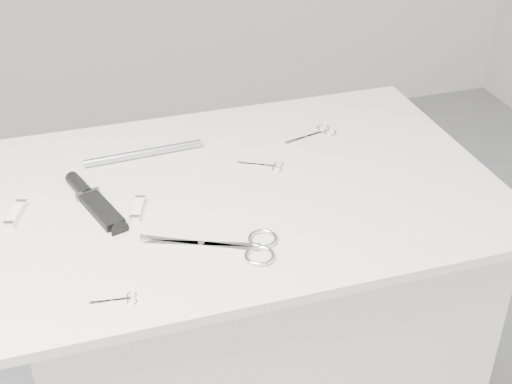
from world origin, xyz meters
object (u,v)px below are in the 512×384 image
object	(u,v)px
plinth	(249,352)
metal_rail	(144,153)
embroidery_scissors_a	(318,133)
large_shears	(240,246)
pocket_knife_a	(15,214)
embroidery_scissors_b	(268,166)
sheathed_knife	(91,199)
tiny_scissors	(120,300)
pocket_knife_b	(138,209)

from	to	relation	value
plinth	metal_rail	bearing A→B (deg)	135.38
plinth	embroidery_scissors_a	distance (m)	0.54
large_shears	pocket_knife_a	world-z (taller)	pocket_knife_a
embroidery_scissors_a	embroidery_scissors_b	size ratio (longest dim) A/B	1.41
plinth	embroidery_scissors_a	size ratio (longest dim) A/B	6.81
pocket_knife_a	large_shears	bearing A→B (deg)	-100.57
plinth	pocket_knife_a	distance (m)	0.66
plinth	large_shears	bearing A→B (deg)	-110.69
plinth	embroidery_scissors_b	size ratio (longest dim) A/B	9.61
embroidery_scissors_a	sheathed_knife	distance (m)	0.54
plinth	embroidery_scissors_a	xyz separation A→B (m)	(0.22, 0.16, 0.47)
embroidery_scissors_b	metal_rail	size ratio (longest dim) A/B	0.37
tiny_scissors	pocket_knife_b	world-z (taller)	pocket_knife_b
embroidery_scissors_a	metal_rail	bearing A→B (deg)	163.06
large_shears	tiny_scissors	distance (m)	0.24
sheathed_knife	pocket_knife_a	xyz separation A→B (m)	(-0.14, -0.00, -0.00)
metal_rail	tiny_scissors	bearing A→B (deg)	-104.58
large_shears	pocket_knife_a	size ratio (longest dim) A/B	2.87
embroidery_scissors_a	pocket_knife_a	size ratio (longest dim) A/B	1.58
large_shears	embroidery_scissors_b	xyz separation A→B (m)	(0.14, 0.25, -0.00)
plinth	sheathed_knife	world-z (taller)	sheathed_knife
plinth	pocket_knife_a	size ratio (longest dim) A/B	10.79
plinth	large_shears	size ratio (longest dim) A/B	3.75
embroidery_scissors_a	embroidery_scissors_b	bearing A→B (deg)	-160.99
plinth	tiny_scissors	xyz separation A→B (m)	(-0.30, -0.27, 0.47)
embroidery_scissors_a	large_shears	bearing A→B (deg)	-144.06
tiny_scissors	pocket_knife_a	size ratio (longest dim) A/B	0.90
embroidery_scissors_b	pocket_knife_a	distance (m)	0.51
metal_rail	pocket_knife_b	bearing A→B (deg)	-103.07
embroidery_scissors_b	tiny_scissors	bearing A→B (deg)	-108.75
sheathed_knife	pocket_knife_b	world-z (taller)	sheathed_knife
embroidery_scissors_b	tiny_scissors	xyz separation A→B (m)	(-0.36, -0.33, -0.00)
metal_rail	plinth	bearing A→B (deg)	-44.62
tiny_scissors	sheathed_knife	size ratio (longest dim) A/B	0.36
pocket_knife_a	pocket_knife_b	distance (m)	0.23
tiny_scissors	metal_rail	size ratio (longest dim) A/B	0.30
metal_rail	sheathed_knife	bearing A→B (deg)	-131.09
pocket_knife_a	embroidery_scissors_a	bearing A→B (deg)	-58.58
embroidery_scissors_a	metal_rail	world-z (taller)	metal_rail
large_shears	embroidery_scissors_a	size ratio (longest dim) A/B	1.81
embroidery_scissors_b	tiny_scissors	distance (m)	0.49
sheathed_knife	metal_rail	world-z (taller)	sheathed_knife
large_shears	embroidery_scissors_a	distance (m)	0.46
large_shears	pocket_knife_b	world-z (taller)	pocket_knife_b
embroidery_scissors_b	metal_rail	bearing A→B (deg)	-177.40
sheathed_knife	metal_rail	bearing A→B (deg)	-58.61
tiny_scissors	pocket_knife_b	xyz separation A→B (m)	(0.07, 0.25, 0.00)
tiny_scissors	sheathed_knife	distance (m)	0.30
large_shears	pocket_knife_a	bearing A→B (deg)	173.68
plinth	pocket_knife_b	size ratio (longest dim) A/B	11.67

